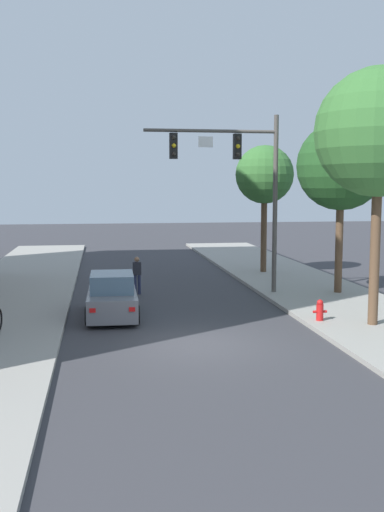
{
  "coord_description": "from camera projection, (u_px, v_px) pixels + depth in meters",
  "views": [
    {
      "loc": [
        -2.78,
        -17.11,
        4.65
      ],
      "look_at": [
        0.71,
        5.51,
        2.0
      ],
      "focal_mm": 41.89,
      "sensor_mm": 36.0,
      "label": 1
    }
  ],
  "objects": [
    {
      "name": "street_tree_second",
      "position": [
        341.0,
        166.0,
        25.07
      ],
      "size": [
        3.75,
        3.75,
        7.26
      ],
      "color": "brown",
      "rests_on": "sidewalk_right"
    },
    {
      "name": "pedestrian_crossing_road",
      "position": [
        137.0,
        273.0,
        25.95
      ],
      "size": [
        0.36,
        0.22,
        1.64
      ],
      "color": "#232847",
      "rests_on": "ground"
    },
    {
      "name": "traffic_signal_mast",
      "position": [
        240.0,
        171.0,
        24.97
      ],
      "size": [
        5.68,
        0.38,
        7.5
      ],
      "color": "#514C47",
      "rests_on": "sidewalk_right"
    },
    {
      "name": "ground_plane",
      "position": [
        197.0,
        344.0,
        17.75
      ],
      "size": [
        120.0,
        120.0,
        0.0
      ],
      "primitive_type": "plane",
      "color": "#38383D"
    },
    {
      "name": "street_tree_nearest",
      "position": [
        379.0,
        133.0,
        18.97
      ],
      "size": [
        4.13,
        4.13,
        8.3
      ],
      "color": "brown",
      "rests_on": "sidewalk_right"
    },
    {
      "name": "fire_hydrant",
      "position": [
        320.0,
        310.0,
        20.19
      ],
      "size": [
        0.48,
        0.24,
        0.72
      ],
      "color": "red",
      "rests_on": "sidewalk_right"
    },
    {
      "name": "street_tree_third",
      "position": [
        265.0,
        175.0,
        31.34
      ],
      "size": [
        3.06,
        3.06,
        6.69
      ],
      "color": "brown",
      "rests_on": "sidewalk_right"
    },
    {
      "name": "car_lead_grey",
      "position": [
        112.0,
        297.0,
        21.41
      ],
      "size": [
        1.89,
        4.27,
        1.6
      ],
      "color": "slate",
      "rests_on": "ground"
    }
  ]
}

